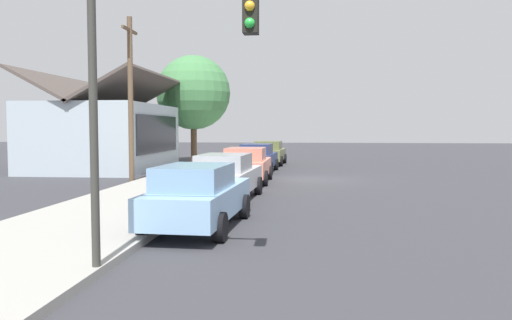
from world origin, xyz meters
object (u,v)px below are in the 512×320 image
object	(u,v)px
car_coral	(247,165)
car_navy	(258,158)
car_olive	(269,153)
traffic_light_main	(156,64)
shade_tree	(193,93)
car_skyblue	(198,196)
car_silver	(226,176)
fire_hydrant_red	(242,160)
utility_pole_wooden	(131,96)

from	to	relation	value
car_coral	car_navy	world-z (taller)	same
car_olive	traffic_light_main	xyz separation A→B (m)	(-25.93, -0.15, 2.68)
shade_tree	traffic_light_main	xyz separation A→B (m)	(-28.49, -5.82, -1.50)
shade_tree	car_skyblue	bearing A→B (deg)	-167.04
car_coral	traffic_light_main	xyz separation A→B (m)	(-14.72, -0.30, 2.68)
car_silver	traffic_light_main	bearing A→B (deg)	-175.18
car_coral	fire_hydrant_red	world-z (taller)	car_coral
car_skyblue	car_silver	bearing A→B (deg)	4.21
car_skyblue	car_navy	size ratio (longest dim) A/B	0.99
shade_tree	car_silver	bearing A→B (deg)	-164.14
traffic_light_main	car_coral	bearing A→B (deg)	1.16
car_skyblue	shade_tree	world-z (taller)	shade_tree
fire_hydrant_red	utility_pole_wooden	bearing A→B (deg)	155.04
car_olive	shade_tree	size ratio (longest dim) A/B	0.60
car_skyblue	utility_pole_wooden	xyz separation A→B (m)	(10.68, 5.45, 3.11)
car_silver	car_navy	world-z (taller)	same
fire_hydrant_red	car_silver	bearing A→B (deg)	-174.65
car_navy	utility_pole_wooden	distance (m)	8.14
utility_pole_wooden	traffic_light_main	bearing A→B (deg)	-159.06
car_olive	utility_pole_wooden	world-z (taller)	utility_pole_wooden
car_olive	fire_hydrant_red	distance (m)	2.98
utility_pole_wooden	fire_hydrant_red	bearing A→B (deg)	-24.96
car_olive	fire_hydrant_red	world-z (taller)	car_olive
utility_pole_wooden	car_olive	bearing A→B (deg)	-26.32
car_skyblue	car_navy	bearing A→B (deg)	3.32
car_skyblue	traffic_light_main	world-z (taller)	traffic_light_main
car_skyblue	fire_hydrant_red	world-z (taller)	car_skyblue
traffic_light_main	fire_hydrant_red	bearing A→B (deg)	4.06
car_skyblue	traffic_light_main	distance (m)	4.91
car_navy	car_olive	size ratio (longest dim) A/B	1.06
shade_tree	car_olive	bearing A→B (deg)	-114.25
utility_pole_wooden	shade_tree	bearing A→B (deg)	0.67
car_coral	utility_pole_wooden	xyz separation A→B (m)	(0.07, 5.36, 3.11)
utility_pole_wooden	fire_hydrant_red	world-z (taller)	utility_pole_wooden
car_silver	fire_hydrant_red	xyz separation A→B (m)	(14.24, 1.33, -0.32)
car_olive	car_skyblue	bearing A→B (deg)	-177.96
car_coral	car_navy	xyz separation A→B (m)	(5.38, 0.03, 0.00)
car_navy	shade_tree	xyz separation A→B (m)	(8.40, 5.49, 4.17)
car_silver	car_navy	bearing A→B (deg)	2.80
car_skyblue	car_olive	distance (m)	21.83
car_silver	shade_tree	distance (m)	20.54
traffic_light_main	fire_hydrant_red	world-z (taller)	traffic_light_main
car_olive	shade_tree	xyz separation A→B (m)	(2.56, 5.67, 4.17)
shade_tree	fire_hydrant_red	world-z (taller)	shade_tree
car_coral	car_olive	bearing A→B (deg)	-0.99
shade_tree	utility_pole_wooden	world-z (taller)	shade_tree
traffic_light_main	utility_pole_wooden	bearing A→B (deg)	20.94
car_silver	car_coral	xyz separation A→B (m)	(5.58, -0.03, 0.00)
car_silver	shade_tree	xyz separation A→B (m)	(19.35, 5.50, 4.17)
car_skyblue	car_navy	xyz separation A→B (m)	(15.99, 0.12, 0.00)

